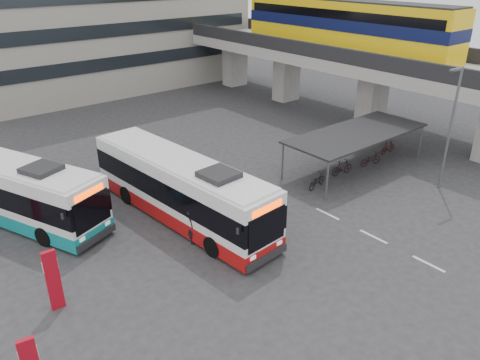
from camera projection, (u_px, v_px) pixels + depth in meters
ground at (295, 229)px, 23.98m from camera, size 120.00×120.00×0.00m
viaduct at (340, 43)px, 39.39m from camera, size 8.00×32.00×9.68m
bike_shelter at (355, 146)px, 30.25m from camera, size 10.00×4.00×2.54m
road_markings at (374, 237)px, 23.32m from camera, size 0.15×7.60×0.01m
bus_main at (181, 189)px, 24.41m from camera, size 3.66×12.49×3.64m
bus_teal at (8, 189)px, 24.52m from camera, size 6.92×12.06×3.54m
pedestrian at (192, 226)px, 22.50m from camera, size 0.72×0.78×1.78m
lamp_post at (451, 122)px, 26.54m from camera, size 1.29×0.25×7.30m
sign_totem_mid at (53, 279)px, 18.00m from camera, size 0.57×0.19×2.64m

